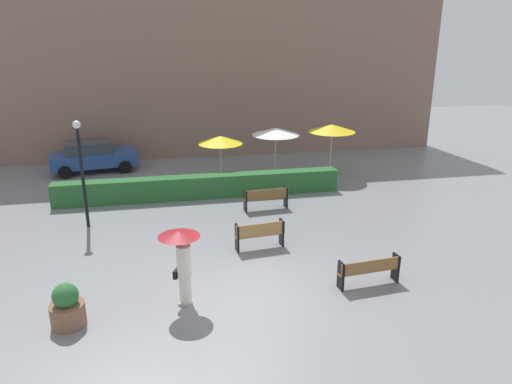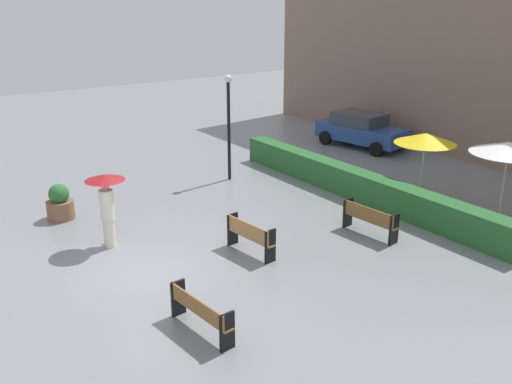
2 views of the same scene
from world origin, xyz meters
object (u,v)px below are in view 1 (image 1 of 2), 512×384
object	(u,v)px
pedestrian_with_umbrella	(182,255)
patio_umbrella_yellow_far	(332,128)
lamp_post	(81,163)
bench_near_right	(369,270)
bench_mid_center	(260,233)
planter_pot	(67,307)
patio_umbrella_yellow	(220,140)
parked_car	(93,156)
patio_umbrella_white	(276,131)
bench_back_row	(266,197)

from	to	relation	value
pedestrian_with_umbrella	patio_umbrella_yellow_far	bearing A→B (deg)	53.56
lamp_post	patio_umbrella_yellow_far	distance (m)	11.89
bench_near_right	lamp_post	bearing A→B (deg)	144.01
bench_mid_center	planter_pot	bearing A→B (deg)	-148.31
pedestrian_with_umbrella	lamp_post	xyz separation A→B (m)	(-3.19, 6.02, 1.01)
patio_umbrella_yellow	patio_umbrella_yellow_far	size ratio (longest dim) A/B	0.88
bench_mid_center	parked_car	bearing A→B (deg)	121.24
lamp_post	patio_umbrella_white	bearing A→B (deg)	30.17
patio_umbrella_white	patio_umbrella_yellow_far	xyz separation A→B (m)	(2.73, -0.26, 0.10)
bench_mid_center	planter_pot	size ratio (longest dim) A/B	1.50
bench_near_right	parked_car	distance (m)	16.45
patio_umbrella_white	bench_back_row	bearing A→B (deg)	-107.98
pedestrian_with_umbrella	planter_pot	bearing A→B (deg)	-170.25
pedestrian_with_umbrella	parked_car	bearing A→B (deg)	105.71
planter_pot	bench_mid_center	bearing A→B (deg)	31.69
patio_umbrella_yellow_far	lamp_post	bearing A→B (deg)	-157.56
patio_umbrella_yellow	patio_umbrella_white	distance (m)	2.78
pedestrian_with_umbrella	bench_back_row	bearing A→B (deg)	60.55
lamp_post	patio_umbrella_yellow	bearing A→B (deg)	38.14
parked_car	bench_back_row	bearing A→B (deg)	-43.77
lamp_post	parked_car	xyz separation A→B (m)	(-0.64, 7.62, -1.60)
patio_umbrella_yellow_far	bench_mid_center	bearing A→B (deg)	-123.87
bench_back_row	parked_car	distance (m)	10.37
lamp_post	parked_car	distance (m)	7.82
bench_back_row	patio_umbrella_white	xyz separation A→B (m)	(1.41, 4.35, 1.76)
pedestrian_with_umbrella	parked_car	xyz separation A→B (m)	(-3.84, 13.64, -0.59)
patio_umbrella_yellow_far	planter_pot	bearing A→B (deg)	-133.95
bench_mid_center	patio_umbrella_yellow_far	world-z (taller)	patio_umbrella_yellow_far
bench_mid_center	pedestrian_with_umbrella	bearing A→B (deg)	-132.43
bench_mid_center	lamp_post	size ratio (longest dim) A/B	0.43
patio_umbrella_yellow	planter_pot	bearing A→B (deg)	-115.54
pedestrian_with_umbrella	patio_umbrella_white	size ratio (longest dim) A/B	0.84
bench_mid_center	patio_umbrella_white	distance (m)	8.44
bench_back_row	lamp_post	world-z (taller)	lamp_post
bench_mid_center	planter_pot	distance (m)	6.49
patio_umbrella_yellow	patio_umbrella_white	world-z (taller)	patio_umbrella_white
patio_umbrella_yellow	lamp_post	bearing A→B (deg)	-141.86
planter_pot	patio_umbrella_yellow	bearing A→B (deg)	64.46
bench_back_row	lamp_post	bearing A→B (deg)	-176.25
patio_umbrella_white	parked_car	bearing A→B (deg)	162.41
bench_near_right	parked_car	world-z (taller)	parked_car
lamp_post	parked_car	size ratio (longest dim) A/B	0.89
pedestrian_with_umbrella	patio_umbrella_yellow	world-z (taller)	patio_umbrella_yellow
lamp_post	patio_umbrella_yellow	world-z (taller)	lamp_post
lamp_post	patio_umbrella_yellow_far	xyz separation A→B (m)	(10.99, 4.54, -0.02)
bench_near_right	lamp_post	world-z (taller)	lamp_post
parked_car	patio_umbrella_yellow_far	bearing A→B (deg)	-14.85
lamp_post	patio_umbrella_yellow_far	size ratio (longest dim) A/B	1.53
bench_near_right	parked_car	bearing A→B (deg)	123.40
bench_mid_center	patio_umbrella_yellow_far	size ratio (longest dim) A/B	0.66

